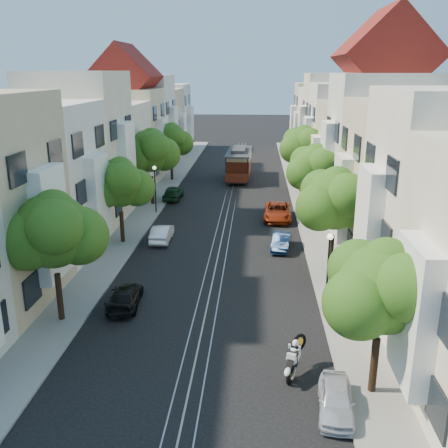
% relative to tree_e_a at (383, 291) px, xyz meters
% --- Properties ---
extents(ground, '(200.00, 200.00, 0.00)m').
position_rel_tree_e_a_xyz_m(ground, '(-7.26, 31.02, -4.40)').
color(ground, black).
rests_on(ground, ground).
extents(sidewalk_east, '(2.50, 80.00, 0.12)m').
position_rel_tree_e_a_xyz_m(sidewalk_east, '(-0.01, 31.02, -4.34)').
color(sidewalk_east, gray).
rests_on(sidewalk_east, ground).
extents(sidewalk_west, '(2.50, 80.00, 0.12)m').
position_rel_tree_e_a_xyz_m(sidewalk_west, '(-14.51, 31.02, -4.34)').
color(sidewalk_west, gray).
rests_on(sidewalk_west, ground).
extents(rail_left, '(0.06, 80.00, 0.02)m').
position_rel_tree_e_a_xyz_m(rail_left, '(-7.81, 31.02, -4.39)').
color(rail_left, gray).
rests_on(rail_left, ground).
extents(rail_slot, '(0.06, 80.00, 0.02)m').
position_rel_tree_e_a_xyz_m(rail_slot, '(-7.26, 31.02, -4.39)').
color(rail_slot, gray).
rests_on(rail_slot, ground).
extents(rail_right, '(0.06, 80.00, 0.02)m').
position_rel_tree_e_a_xyz_m(rail_right, '(-6.71, 31.02, -4.39)').
color(rail_right, gray).
rests_on(rail_right, ground).
extents(lane_line, '(0.08, 80.00, 0.01)m').
position_rel_tree_e_a_xyz_m(lane_line, '(-7.26, 31.02, -4.40)').
color(lane_line, tan).
rests_on(lane_line, ground).
extents(townhouses_east, '(7.75, 72.00, 12.00)m').
position_rel_tree_e_a_xyz_m(townhouses_east, '(4.61, 30.94, 0.79)').
color(townhouses_east, beige).
rests_on(townhouses_east, ground).
extents(townhouses_west, '(7.75, 72.00, 11.76)m').
position_rel_tree_e_a_xyz_m(townhouses_west, '(-19.13, 30.94, 0.68)').
color(townhouses_west, silver).
rests_on(townhouses_west, ground).
extents(tree_e_a, '(4.72, 3.87, 6.27)m').
position_rel_tree_e_a_xyz_m(tree_e_a, '(0.00, 0.00, 0.00)').
color(tree_e_a, black).
rests_on(tree_e_a, ground).
extents(tree_e_b, '(4.93, 4.08, 6.68)m').
position_rel_tree_e_a_xyz_m(tree_e_b, '(0.00, 12.00, 0.34)').
color(tree_e_b, black).
rests_on(tree_e_b, ground).
extents(tree_e_c, '(4.84, 3.99, 6.52)m').
position_rel_tree_e_a_xyz_m(tree_e_c, '(0.00, 23.00, 0.20)').
color(tree_e_c, black).
rests_on(tree_e_c, ground).
extents(tree_e_d, '(5.01, 4.16, 6.85)m').
position_rel_tree_e_a_xyz_m(tree_e_d, '(0.00, 34.00, 0.47)').
color(tree_e_d, black).
rests_on(tree_e_d, ground).
extents(tree_w_a, '(4.93, 4.08, 6.68)m').
position_rel_tree_e_a_xyz_m(tree_w_a, '(-14.40, 5.00, 0.34)').
color(tree_w_a, black).
rests_on(tree_w_a, ground).
extents(tree_w_b, '(4.72, 3.87, 6.27)m').
position_rel_tree_e_a_xyz_m(tree_w_b, '(-14.40, 17.00, 0.00)').
color(tree_w_b, black).
rests_on(tree_w_b, ground).
extents(tree_w_c, '(5.13, 4.28, 7.09)m').
position_rel_tree_e_a_xyz_m(tree_w_c, '(-14.40, 28.00, 0.67)').
color(tree_w_c, black).
rests_on(tree_w_c, ground).
extents(tree_w_d, '(4.84, 3.99, 6.52)m').
position_rel_tree_e_a_xyz_m(tree_w_d, '(-14.40, 39.00, 0.20)').
color(tree_w_d, black).
rests_on(tree_w_d, ground).
extents(lamp_east, '(0.32, 0.32, 4.16)m').
position_rel_tree_e_a_xyz_m(lamp_east, '(-0.96, 7.02, -1.55)').
color(lamp_east, black).
rests_on(lamp_east, ground).
extents(lamp_west, '(0.32, 0.32, 4.16)m').
position_rel_tree_e_a_xyz_m(lamp_west, '(-13.56, 25.02, -1.55)').
color(lamp_west, black).
rests_on(lamp_west, ground).
extents(sportbike_rider, '(1.02, 2.00, 1.58)m').
position_rel_tree_e_a_xyz_m(sportbike_rider, '(-3.05, 1.03, -3.51)').
color(sportbike_rider, black).
rests_on(sportbike_rider, ground).
extents(cable_car, '(2.95, 8.72, 3.32)m').
position_rel_tree_e_a_xyz_m(cable_car, '(-6.76, 40.48, -2.43)').
color(cable_car, black).
rests_on(cable_car, ground).
extents(parked_car_e_near, '(1.59, 3.29, 1.08)m').
position_rel_tree_e_a_xyz_m(parked_car_e_near, '(-1.66, -1.26, -3.86)').
color(parked_car_e_near, silver).
rests_on(parked_car_e_near, ground).
extents(parked_car_e_mid, '(1.67, 3.61, 1.14)m').
position_rel_tree_e_a_xyz_m(parked_car_e_mid, '(-2.86, 16.48, -3.83)').
color(parked_car_e_mid, '#0B1B38').
rests_on(parked_car_e_mid, ground).
extents(parked_car_e_far, '(2.49, 5.03, 1.37)m').
position_rel_tree_e_a_xyz_m(parked_car_e_far, '(-2.86, 23.91, -3.71)').
color(parked_car_e_far, maroon).
rests_on(parked_car_e_far, ground).
extents(parked_car_w_near, '(1.85, 3.96, 1.12)m').
position_rel_tree_e_a_xyz_m(parked_car_w_near, '(-11.66, 6.85, -3.84)').
color(parked_car_w_near, black).
rests_on(parked_car_w_near, ground).
extents(parked_car_w_mid, '(1.30, 3.69, 1.21)m').
position_rel_tree_e_a_xyz_m(parked_car_w_mid, '(-11.66, 17.67, -3.79)').
color(parked_car_w_mid, white).
rests_on(parked_car_w_mid, ground).
extents(parked_car_w_far, '(1.71, 4.07, 1.37)m').
position_rel_tree_e_a_xyz_m(parked_car_w_far, '(-12.86, 30.16, -3.71)').
color(parked_car_w_far, '#14341A').
rests_on(parked_car_w_far, ground).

